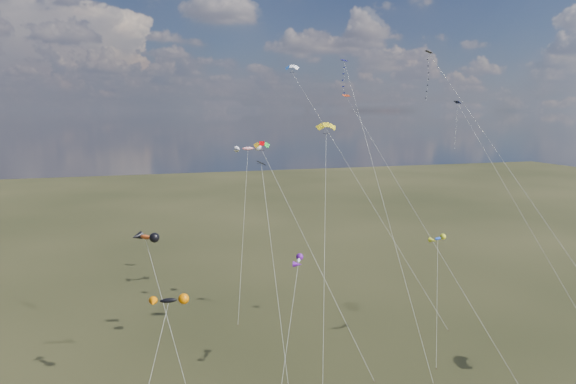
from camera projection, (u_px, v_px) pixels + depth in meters
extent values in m
cube|color=black|center=(429.00, 52.00, 63.10)|extent=(0.97, 1.01, 0.34)
cylinder|color=silver|center=(541.00, 214.00, 53.03)|extent=(9.41, 30.04, 35.55)
cube|color=#14114E|center=(344.00, 60.00, 66.24)|extent=(1.01, 0.99, 0.30)
cylinder|color=silver|center=(384.00, 206.00, 59.95)|extent=(2.39, 19.81, 34.81)
cube|color=#332316|center=(434.00, 384.00, 53.64)|extent=(0.10, 0.10, 0.12)
cube|color=black|center=(261.00, 163.00, 58.16)|extent=(1.02, 1.09, 0.44)
cylinder|color=silver|center=(275.00, 279.00, 52.76)|extent=(0.89, 14.90, 22.50)
cube|color=#0A1154|center=(457.00, 102.00, 62.64)|extent=(0.83, 0.87, 0.32)
cylinder|color=silver|center=(531.00, 229.00, 59.80)|extent=(11.62, 14.40, 29.41)
cube|color=#C2360F|center=(346.00, 96.00, 69.37)|extent=(0.98, 0.94, 0.30)
cylinder|color=silver|center=(422.00, 223.00, 61.00)|extent=(9.22, 25.53, 30.42)
cylinder|color=silver|center=(325.00, 252.00, 54.92)|extent=(6.03, 15.46, 26.72)
cylinder|color=silver|center=(363.00, 186.00, 73.72)|extent=(13.82, 24.62, 35.32)
cube|color=#332316|center=(449.00, 330.00, 66.81)|extent=(0.10, 0.10, 0.12)
cylinder|color=silver|center=(316.00, 257.00, 56.92)|extent=(9.00, 12.64, 24.61)
cube|color=#332316|center=(375.00, 382.00, 54.15)|extent=(0.10, 0.10, 0.12)
ellipsoid|color=black|center=(168.00, 300.00, 46.03)|extent=(3.08, 1.23, 0.99)
cylinder|color=silver|center=(150.00, 380.00, 43.57)|extent=(3.97, 5.95, 11.52)
ellipsoid|color=#C84B19|center=(145.00, 237.00, 51.94)|extent=(2.70, 2.78, 1.11)
cylinder|color=silver|center=(171.00, 331.00, 48.25)|extent=(3.78, 11.56, 15.73)
ellipsoid|color=silver|center=(299.00, 260.00, 54.78)|extent=(1.80, 2.57, 0.88)
cylinder|color=silver|center=(288.00, 335.00, 50.95)|extent=(4.97, 8.72, 12.55)
ellipsoid|color=red|center=(248.00, 149.00, 77.60)|extent=(3.59, 1.69, 1.38)
cylinder|color=silver|center=(243.00, 231.00, 73.03)|extent=(4.34, 12.16, 22.73)
cube|color=#332316|center=(238.00, 325.00, 68.44)|extent=(0.10, 0.10, 0.12)
ellipsoid|color=#193EAF|center=(438.00, 238.00, 62.42)|extent=(2.28, 1.50, 0.86)
cylinder|color=silver|center=(437.00, 301.00, 59.67)|extent=(3.95, 6.80, 13.00)
cube|color=#332316|center=(436.00, 369.00, 56.91)|extent=(0.10, 0.10, 0.12)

